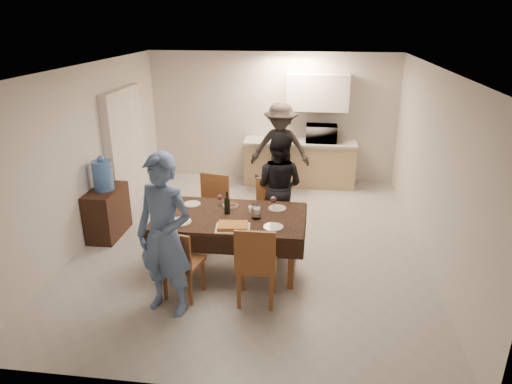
# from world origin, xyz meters

# --- Properties ---
(floor) EXTENTS (5.00, 6.00, 0.02)m
(floor) POSITION_xyz_m (0.00, 0.00, 0.00)
(floor) COLOR #A1A19D
(floor) RESTS_ON ground
(ceiling) EXTENTS (5.00, 6.00, 0.02)m
(ceiling) POSITION_xyz_m (0.00, 0.00, 2.60)
(ceiling) COLOR white
(ceiling) RESTS_ON wall_back
(wall_back) EXTENTS (5.00, 0.02, 2.60)m
(wall_back) POSITION_xyz_m (0.00, 3.00, 1.30)
(wall_back) COLOR beige
(wall_back) RESTS_ON floor
(wall_front) EXTENTS (5.00, 0.02, 2.60)m
(wall_front) POSITION_xyz_m (0.00, -3.00, 1.30)
(wall_front) COLOR beige
(wall_front) RESTS_ON floor
(wall_left) EXTENTS (0.02, 6.00, 2.60)m
(wall_left) POSITION_xyz_m (-2.50, 0.00, 1.30)
(wall_left) COLOR beige
(wall_left) RESTS_ON floor
(wall_right) EXTENTS (0.02, 6.00, 2.60)m
(wall_right) POSITION_xyz_m (2.50, 0.00, 1.30)
(wall_right) COLOR beige
(wall_right) RESTS_ON floor
(stub_partition) EXTENTS (0.15, 1.40, 2.10)m
(stub_partition) POSITION_xyz_m (-2.42, 1.20, 1.05)
(stub_partition) COLOR silver
(stub_partition) RESTS_ON floor
(kitchen_base_cabinet) EXTENTS (2.20, 0.60, 0.86)m
(kitchen_base_cabinet) POSITION_xyz_m (0.60, 2.68, 0.43)
(kitchen_base_cabinet) COLOR tan
(kitchen_base_cabinet) RESTS_ON floor
(kitchen_worktop) EXTENTS (2.24, 0.64, 0.05)m
(kitchen_worktop) POSITION_xyz_m (0.60, 2.68, 0.89)
(kitchen_worktop) COLOR #A5A6A1
(kitchen_worktop) RESTS_ON kitchen_base_cabinet
(upper_cabinet) EXTENTS (1.20, 0.34, 0.70)m
(upper_cabinet) POSITION_xyz_m (0.90, 2.82, 1.85)
(upper_cabinet) COLOR white
(upper_cabinet) RESTS_ON wall_back
(dining_table) EXTENTS (1.99, 1.17, 0.77)m
(dining_table) POSITION_xyz_m (-0.20, -0.77, 0.74)
(dining_table) COLOR black
(dining_table) RESTS_ON floor
(chair_near_left) EXTENTS (0.50, 0.51, 0.50)m
(chair_near_left) POSITION_xyz_m (-0.65, -1.61, 0.57)
(chair_near_left) COLOR brown
(chair_near_left) RESTS_ON floor
(chair_near_right) EXTENTS (0.47, 0.47, 0.56)m
(chair_near_right) POSITION_xyz_m (0.25, -1.62, 0.63)
(chair_near_right) COLOR brown
(chair_near_right) RESTS_ON floor
(chair_far_left) EXTENTS (0.53, 0.54, 0.55)m
(chair_far_left) POSITION_xyz_m (-0.65, -0.12, 0.62)
(chair_far_left) COLOR brown
(chair_far_left) RESTS_ON floor
(chair_far_right) EXTENTS (0.45, 0.45, 0.53)m
(chair_far_right) POSITION_xyz_m (0.25, -0.12, 0.60)
(chair_far_right) COLOR brown
(chair_far_right) RESTS_ON floor
(console) EXTENTS (0.42, 0.83, 0.77)m
(console) POSITION_xyz_m (-2.28, -0.05, 0.38)
(console) COLOR black
(console) RESTS_ON floor
(water_jug) EXTENTS (0.30, 0.30, 0.45)m
(water_jug) POSITION_xyz_m (-2.28, -0.05, 1.00)
(water_jug) COLOR #497FD0
(water_jug) RESTS_ON console
(wine_bottle) EXTENTS (0.08, 0.08, 0.31)m
(wine_bottle) POSITION_xyz_m (-0.25, -0.72, 0.93)
(wine_bottle) COLOR black
(wine_bottle) RESTS_ON dining_table
(water_pitcher) EXTENTS (0.12, 0.12, 0.19)m
(water_pitcher) POSITION_xyz_m (0.15, -0.82, 0.87)
(water_pitcher) COLOR white
(water_pitcher) RESTS_ON dining_table
(savoury_tart) EXTENTS (0.46, 0.36, 0.05)m
(savoury_tart) POSITION_xyz_m (-0.10, -1.15, 0.80)
(savoury_tart) COLOR #AB6B32
(savoury_tart) RESTS_ON dining_table
(salad_bowl) EXTENTS (0.16, 0.16, 0.06)m
(salad_bowl) POSITION_xyz_m (0.10, -0.59, 0.80)
(salad_bowl) COLOR silver
(salad_bowl) RESTS_ON dining_table
(mushroom_dish) EXTENTS (0.20, 0.20, 0.03)m
(mushroom_dish) POSITION_xyz_m (-0.25, -0.49, 0.79)
(mushroom_dish) COLOR silver
(mushroom_dish) RESTS_ON dining_table
(wine_glass_a) EXTENTS (0.08, 0.08, 0.18)m
(wine_glass_a) POSITION_xyz_m (-0.75, -1.02, 0.86)
(wine_glass_a) COLOR white
(wine_glass_a) RESTS_ON dining_table
(wine_glass_b) EXTENTS (0.09, 0.09, 0.20)m
(wine_glass_b) POSITION_xyz_m (0.35, -0.52, 0.87)
(wine_glass_b) COLOR white
(wine_glass_b) RESTS_ON dining_table
(wine_glass_c) EXTENTS (0.08, 0.08, 0.18)m
(wine_glass_c) POSITION_xyz_m (-0.40, -0.47, 0.86)
(wine_glass_c) COLOR white
(wine_glass_c) RESTS_ON dining_table
(plate_near_left) EXTENTS (0.29, 0.29, 0.02)m
(plate_near_left) POSITION_xyz_m (-0.80, -1.07, 0.78)
(plate_near_left) COLOR silver
(plate_near_left) RESTS_ON dining_table
(plate_near_right) EXTENTS (0.25, 0.25, 0.01)m
(plate_near_right) POSITION_xyz_m (0.40, -1.07, 0.78)
(plate_near_right) COLOR silver
(plate_near_right) RESTS_ON dining_table
(plate_far_left) EXTENTS (0.24, 0.24, 0.01)m
(plate_far_left) POSITION_xyz_m (-0.80, -0.47, 0.78)
(plate_far_left) COLOR silver
(plate_far_left) RESTS_ON dining_table
(plate_far_right) EXTENTS (0.24, 0.24, 0.01)m
(plate_far_right) POSITION_xyz_m (0.40, -0.47, 0.78)
(plate_far_right) COLOR silver
(plate_far_right) RESTS_ON dining_table
(microwave) EXTENTS (0.61, 0.41, 0.34)m
(microwave) POSITION_xyz_m (1.01, 2.68, 1.08)
(microwave) COLOR white
(microwave) RESTS_ON kitchen_worktop
(person_near) EXTENTS (0.80, 0.63, 1.91)m
(person_near) POSITION_xyz_m (-0.75, -1.82, 0.96)
(person_near) COLOR #526D9D
(person_near) RESTS_ON floor
(person_far) EXTENTS (0.95, 0.84, 1.65)m
(person_far) POSITION_xyz_m (0.35, 0.28, 0.83)
(person_far) COLOR black
(person_far) RESTS_ON floor
(person_kitchen) EXTENTS (1.13, 0.65, 1.74)m
(person_kitchen) POSITION_xyz_m (0.23, 2.23, 0.87)
(person_kitchen) COLOR black
(person_kitchen) RESTS_ON floor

